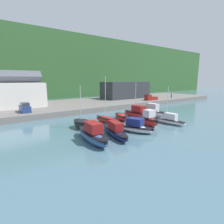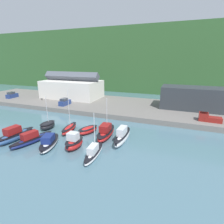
% 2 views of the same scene
% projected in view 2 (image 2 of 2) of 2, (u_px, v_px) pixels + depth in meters
% --- Properties ---
extents(ground_plane, '(320.00, 320.00, 0.00)m').
position_uv_depth(ground_plane, '(83.00, 138.00, 34.32)').
color(ground_plane, slate).
extents(hillside_backdrop, '(240.00, 62.31, 28.98)m').
position_uv_depth(hillside_backdrop, '(152.00, 60.00, 103.46)').
color(hillside_backdrop, '#335B2D').
rests_on(hillside_backdrop, ground_plane).
extents(quay_promenade, '(114.81, 22.79, 1.30)m').
position_uv_depth(quay_promenade, '(121.00, 106.00, 55.42)').
color(quay_promenade, slate).
rests_on(quay_promenade, ground_plane).
extents(harbor_clubhouse, '(21.18, 11.58, 9.41)m').
position_uv_depth(harbor_clubhouse, '(72.00, 88.00, 64.06)').
color(harbor_clubhouse, silver).
rests_on(harbor_clubhouse, quay_promenade).
extents(yacht_club_building, '(18.38, 8.01, 6.19)m').
position_uv_depth(yacht_club_building, '(195.00, 98.00, 49.07)').
color(yacht_club_building, '#2D3338').
rests_on(yacht_club_building, quay_promenade).
extents(moored_boat_0, '(2.59, 4.22, 7.41)m').
position_uv_depth(moored_boat_0, '(48.00, 125.00, 38.65)').
color(moored_boat_0, black).
rests_on(moored_boat_0, ground_plane).
extents(moored_boat_1, '(2.55, 6.35, 8.92)m').
position_uv_depth(moored_boat_1, '(69.00, 129.00, 37.09)').
color(moored_boat_1, red).
rests_on(moored_boat_1, ground_plane).
extents(moored_boat_2, '(3.68, 5.28, 1.35)m').
position_uv_depth(moored_boat_2, '(88.00, 130.00, 36.35)').
color(moored_boat_2, red).
rests_on(moored_boat_2, ground_plane).
extents(moored_boat_3, '(2.96, 7.88, 7.74)m').
position_uv_depth(moored_boat_3, '(106.00, 132.00, 34.44)').
color(moored_boat_3, red).
rests_on(moored_boat_3, ground_plane).
extents(moored_boat_4, '(1.77, 7.96, 3.00)m').
position_uv_depth(moored_boat_4, '(122.00, 136.00, 32.44)').
color(moored_boat_4, white).
rests_on(moored_boat_4, ground_plane).
extents(moored_boat_5, '(2.94, 8.30, 2.77)m').
position_uv_depth(moored_boat_5, '(15.00, 135.00, 33.13)').
color(moored_boat_5, '#33568E').
rests_on(moored_boat_5, ground_plane).
extents(moored_boat_6, '(3.71, 8.60, 2.28)m').
position_uv_depth(moored_boat_6, '(32.00, 139.00, 32.06)').
color(moored_boat_6, navy).
rests_on(moored_boat_6, ground_plane).
extents(moored_boat_7, '(4.59, 7.44, 2.25)m').
position_uv_depth(moored_boat_7, '(49.00, 142.00, 30.77)').
color(moored_boat_7, white).
rests_on(moored_boat_7, ground_plane).
extents(moored_boat_8, '(2.40, 4.23, 3.01)m').
position_uv_depth(moored_boat_8, '(74.00, 142.00, 29.98)').
color(moored_boat_8, red).
rests_on(moored_boat_8, ground_plane).
extents(moored_boat_9, '(2.14, 6.88, 7.15)m').
position_uv_depth(moored_boat_9, '(94.00, 153.00, 27.44)').
color(moored_boat_9, white).
rests_on(moored_boat_9, ground_plane).
extents(parked_car_0, '(2.08, 4.31, 2.16)m').
position_uv_depth(parked_car_0, '(12.00, 95.00, 64.31)').
color(parked_car_0, navy).
rests_on(parked_car_0, quay_promenade).
extents(parked_car_1, '(1.81, 4.20, 2.16)m').
position_uv_depth(parked_car_1, '(65.00, 102.00, 53.94)').
color(parked_car_1, navy).
rests_on(parked_car_1, quay_promenade).
extents(pickup_truck_0, '(4.81, 2.17, 1.90)m').
position_uv_depth(pickup_truck_0, '(208.00, 118.00, 39.69)').
color(pickup_truck_0, maroon).
rests_on(pickup_truck_0, quay_promenade).
extents(dog_on_quay, '(0.88, 0.47, 0.68)m').
position_uv_depth(dog_on_quay, '(42.00, 99.00, 60.38)').
color(dog_on_quay, black).
rests_on(dog_on_quay, quay_promenade).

